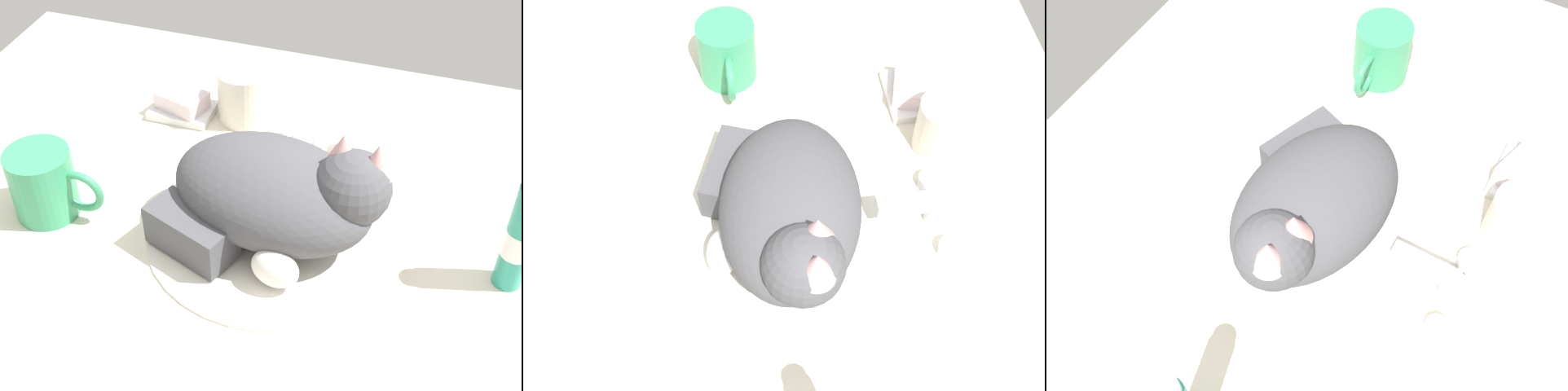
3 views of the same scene
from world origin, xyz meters
The scene contains 9 objects.
ground_plane centered at (0.00, 0.00, -1.50)cm, with size 110.00×82.50×3.00cm, color silver.
sink_basin centered at (0.00, 0.00, 0.37)cm, with size 30.41×30.41×0.75cm, color white.
faucet centered at (0.00, 17.09, 2.21)cm, with size 12.57×9.98×5.13cm.
cat centered at (1.15, -0.44, 6.79)cm, with size 27.87×20.47×14.58cm.
coffee_mug centered at (-27.30, -4.82, 4.49)cm, with size 12.15×7.94×8.97cm.
rinse_cup centered at (-11.00, 21.47, 3.92)cm, with size 7.24×7.24×7.83cm.
soap_dish centered at (-19.68, 19.55, 0.60)cm, with size 9.00×6.40×1.20cm, color white.
soap_bar centered at (-19.68, 19.55, 2.47)cm, with size 6.79×4.79×2.53cm, color silver.
toothpaste_bottle centered at (27.57, 0.60, 7.36)cm, with size 3.34×3.34×15.71cm.
Camera 1 is at (18.08, -60.04, 61.92)cm, focal length 50.04 mm.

